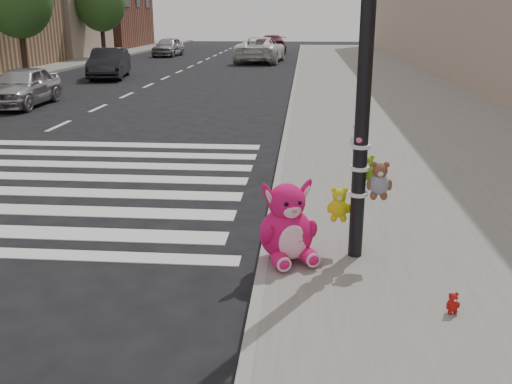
# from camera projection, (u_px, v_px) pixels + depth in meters

# --- Properties ---
(ground) EXTENTS (120.00, 120.00, 0.00)m
(ground) POSITION_uv_depth(u_px,v_px,m) (82.00, 338.00, 5.20)
(ground) COLOR black
(ground) RESTS_ON ground
(sidewalk_near) EXTENTS (7.00, 80.00, 0.14)m
(sidewalk_near) POSITION_uv_depth(u_px,v_px,m) (425.00, 129.00, 14.29)
(sidewalk_near) COLOR slate
(sidewalk_near) RESTS_ON ground
(curb_edge) EXTENTS (0.12, 80.00, 0.15)m
(curb_edge) POSITION_uv_depth(u_px,v_px,m) (287.00, 127.00, 14.57)
(curb_edge) COLOR gray
(curb_edge) RESTS_ON ground
(signal_pole) EXTENTS (0.71, 0.48, 4.00)m
(signal_pole) POSITION_uv_depth(u_px,v_px,m) (363.00, 117.00, 6.19)
(signal_pole) COLOR black
(signal_pole) RESTS_ON sidewalk_near
(tree_far_c) EXTENTS (3.20, 3.20, 5.44)m
(tree_far_c) POSITION_uv_depth(u_px,v_px,m) (100.00, 1.00, 36.40)
(tree_far_c) COLOR #382619
(tree_far_c) RESTS_ON sidewalk_far
(pink_bunny) EXTENTS (0.81, 0.86, 0.96)m
(pink_bunny) POSITION_uv_depth(u_px,v_px,m) (287.00, 228.00, 6.41)
(pink_bunny) COLOR #DB1260
(pink_bunny) RESTS_ON sidewalk_near
(red_teddy) EXTENTS (0.17, 0.14, 0.21)m
(red_teddy) POSITION_uv_depth(u_px,v_px,m) (453.00, 303.00, 5.33)
(red_teddy) COLOR #AC1411
(red_teddy) RESTS_ON sidewalk_near
(car_silver_far) EXTENTS (1.61, 3.72, 1.25)m
(car_silver_far) POSITION_uv_depth(u_px,v_px,m) (22.00, 87.00, 18.18)
(car_silver_far) COLOR #A3A3A7
(car_silver_far) RESTS_ON ground
(car_dark_far) EXTENTS (2.11, 4.29, 1.35)m
(car_dark_far) POSITION_uv_depth(u_px,v_px,m) (109.00, 63.00, 26.15)
(car_dark_far) COLOR black
(car_dark_far) RESTS_ON ground
(car_white_near) EXTENTS (2.96, 5.71, 1.54)m
(car_white_near) POSITION_uv_depth(u_px,v_px,m) (260.00, 50.00, 34.86)
(car_white_near) COLOR white
(car_white_near) RESTS_ON ground
(car_maroon_near) EXTENTS (2.58, 4.91, 1.36)m
(car_maroon_near) POSITION_uv_depth(u_px,v_px,m) (271.00, 44.00, 43.05)
(car_maroon_near) COLOR #5A1925
(car_maroon_near) RESTS_ON ground
(car_silver_deep) EXTENTS (1.79, 3.91, 1.30)m
(car_silver_deep) POSITION_uv_depth(u_px,v_px,m) (168.00, 47.00, 40.08)
(car_silver_deep) COLOR #A2A2A6
(car_silver_deep) RESTS_ON ground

